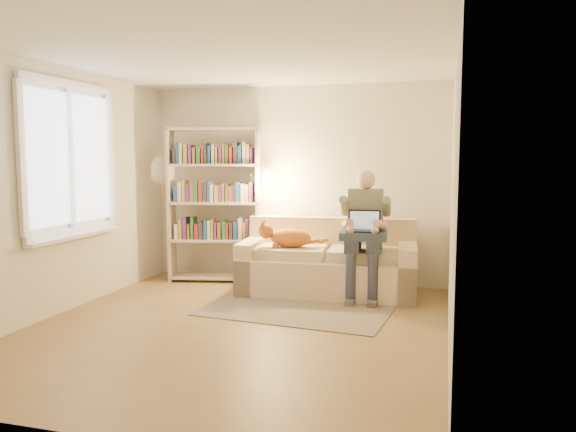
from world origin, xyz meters
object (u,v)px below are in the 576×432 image
(sofa, at_px, (328,266))
(person, at_px, (365,226))
(bookshelf, at_px, (215,197))
(cat, at_px, (285,237))
(laptop, at_px, (365,226))

(sofa, relative_size, person, 1.45)
(person, xyz_separation_m, bookshelf, (-2.05, 0.36, 0.29))
(sofa, height_order, bookshelf, bookshelf)
(cat, xyz_separation_m, laptop, (0.99, -0.08, 0.17))
(laptop, relative_size, bookshelf, 0.19)
(sofa, distance_m, person, 0.71)
(bookshelf, bearing_deg, cat, -32.37)
(laptop, bearing_deg, cat, 171.00)
(laptop, xyz_separation_m, bookshelf, (-2.08, 0.49, 0.27))
(cat, distance_m, laptop, 1.01)
(person, xyz_separation_m, laptop, (0.02, -0.13, 0.02))
(bookshelf, bearing_deg, laptop, -25.21)
(cat, height_order, bookshelf, bookshelf)
(sofa, relative_size, cat, 2.79)
(sofa, bearing_deg, cat, -165.27)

